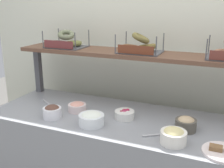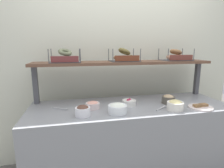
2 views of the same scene
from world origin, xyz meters
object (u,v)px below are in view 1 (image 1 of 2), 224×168
bowl_beet_salad (125,114)px  serving_spoon_by_edge (48,103)px  bowl_lox_spread (77,107)px  bagel_basket_cinnamon_raisin (139,46)px  bowl_egg_salad (173,136)px  serving_spoon_near_plate (161,134)px  bagel_basket_poppy (66,42)px  bowl_chocolate_spread (52,111)px  bowl_hummus (186,124)px  serving_plate_white (223,152)px  bowl_cream_cheese (91,119)px

bowl_beet_salad → serving_spoon_by_edge: bearing=178.7°
bowl_lox_spread → bagel_basket_cinnamon_raisin: bearing=36.2°
bowl_egg_salad → bagel_basket_cinnamon_raisin: size_ratio=0.49×
bowl_beet_salad → serving_spoon_near_plate: size_ratio=0.89×
serving_spoon_by_edge → bagel_basket_cinnamon_raisin: (0.68, 0.25, 0.47)m
bagel_basket_cinnamon_raisin → bagel_basket_poppy: bearing=-179.6°
bowl_chocolate_spread → bowl_hummus: 0.92m
bowl_beet_salad → serving_plate_white: (0.66, -0.23, -0.02)m
serving_spoon_near_plate → bowl_egg_salad: bearing=-39.2°
bowl_beet_salad → serving_spoon_near_plate: (0.30, -0.15, -0.02)m
bowl_hummus → serving_plate_white: 0.31m
bowl_chocolate_spread → serving_spoon_by_edge: bowl_chocolate_spread is taller
serving_plate_white → serving_spoon_near_plate: serving_plate_white is taller
bowl_cream_cheese → serving_spoon_by_edge: bearing=157.8°
bowl_hummus → bagel_basket_poppy: (-1.05, 0.28, 0.43)m
bowl_hummus → bowl_cream_cheese: bearing=-164.7°
bowl_cream_cheese → bowl_hummus: bowl_hummus is taller
bowl_lox_spread → bagel_basket_poppy: bagel_basket_poppy is taller
bowl_egg_salad → bowl_hummus: 0.20m
bowl_cream_cheese → bowl_chocolate_spread: 0.31m
bowl_cream_cheese → bowl_beet_salad: bowl_cream_cheese is taller
bowl_cream_cheese → bowl_lox_spread: (-0.21, 0.17, -0.01)m
serving_spoon_near_plate → bowl_chocolate_spread: bearing=-177.1°
bowl_beet_salad → serving_plate_white: size_ratio=0.62×
bowl_egg_salad → bowl_hummus: (0.04, 0.20, -0.00)m
bowl_chocolate_spread → serving_spoon_by_edge: (-0.19, 0.21, -0.04)m
bowl_chocolate_spread → bagel_basket_cinnamon_raisin: size_ratio=0.42×
bagel_basket_poppy → bagel_basket_cinnamon_raisin: bagel_basket_cinnamon_raisin is taller
bowl_chocolate_spread → serving_plate_white: (1.14, -0.04, -0.04)m
serving_plate_white → bowl_egg_salad: bearing=178.8°
bowl_chocolate_spread → bowl_lox_spread: size_ratio=0.97×
bowl_beet_salad → serving_plate_white: bowl_beet_salad is taller
bowl_cream_cheese → bowl_beet_salad: size_ratio=1.23×
bowl_beet_salad → bowl_lox_spread: (-0.38, -0.02, 0.00)m
bowl_cream_cheese → bagel_basket_poppy: 0.77m
bowl_beet_salad → bowl_cream_cheese: bearing=-132.0°
serving_spoon_by_edge → bagel_basket_cinnamon_raisin: bearing=20.3°
bowl_cream_cheese → serving_plate_white: bearing=-3.0°
serving_plate_white → bagel_basket_cinnamon_raisin: bagel_basket_cinnamon_raisin is taller
serving_spoon_near_plate → bagel_basket_poppy: size_ratio=0.50×
bowl_lox_spread → bowl_hummus: bowl_hummus is taller
bowl_egg_salad → serving_plate_white: size_ratio=0.68×
bowl_beet_salad → bagel_basket_cinnamon_raisin: bagel_basket_cinnamon_raisin is taller
bowl_egg_salad → bowl_hummus: bowl_egg_salad is taller
serving_plate_white → bagel_basket_poppy: size_ratio=0.73×
bowl_chocolate_spread → bowl_hummus: bowl_chocolate_spread is taller
bowl_egg_salad → bowl_beet_salad: size_ratio=1.10×
serving_spoon_by_edge → bowl_lox_spread: bearing=-6.7°
bagel_basket_poppy → bowl_cream_cheese: bearing=-44.5°
bowl_beet_salad → bagel_basket_poppy: bagel_basket_poppy is taller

